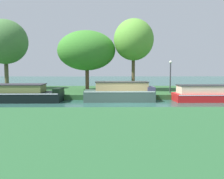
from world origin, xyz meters
The scene contains 11 objects.
ground_plane centered at (0.00, 0.00, 0.00)m, with size 120.00×120.00×0.00m, color #28524A.
riverbank_far centered at (0.00, 7.00, 0.20)m, with size 72.00×10.00×0.40m, color #2A562A.
riverbank_near centered at (0.00, -9.00, 0.20)m, with size 72.00×10.00×0.40m, color #275930.
black_barge centered at (-9.14, 1.20, 0.61)m, with size 8.59×2.23×1.84m.
red_narrowboat centered at (6.35, 1.20, 0.53)m, with size 5.58×1.96×1.25m.
slate_cruiser centered at (-0.39, 1.20, 0.67)m, with size 5.26×1.64×1.50m.
willow_tree_left centered at (-11.59, 7.39, 5.11)m, with size 4.56×4.06×6.92m.
willow_tree_centre centered at (-3.37, 6.05, 4.16)m, with size 5.46×4.33×5.65m.
willow_tree_right centered at (1.05, 5.70, 5.13)m, with size 3.69×3.98×6.67m.
lamp_post centered at (3.94, 3.40, 2.14)m, with size 0.24×0.24×2.74m.
mooring_post_near centered at (-6.62, 2.54, 0.79)m, with size 0.19×0.19×0.78m, color #46322A.
Camera 1 is at (-1.34, -16.72, 2.46)m, focal length 38.27 mm.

